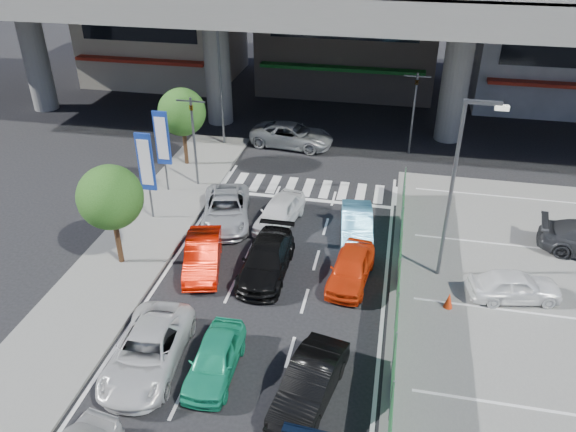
% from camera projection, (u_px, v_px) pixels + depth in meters
% --- Properties ---
extents(ground, '(120.00, 120.00, 0.00)m').
position_uv_depth(ground, '(248.00, 346.00, 20.86)').
color(ground, black).
rests_on(ground, ground).
extents(parking_lot, '(12.00, 28.00, 0.06)m').
position_uv_depth(parking_lot, '(551.00, 350.00, 20.62)').
color(parking_lot, slate).
rests_on(parking_lot, ground).
extents(sidewalk_left, '(4.00, 30.00, 0.12)m').
position_uv_depth(sidewalk_left, '(122.00, 262.00, 25.42)').
color(sidewalk_left, slate).
rests_on(sidewalk_left, ground).
extents(fence_run, '(0.16, 22.00, 1.80)m').
position_uv_depth(fence_run, '(396.00, 329.00, 20.33)').
color(fence_run, '#1C522A').
rests_on(fence_run, ground).
extents(building_west, '(12.00, 10.90, 13.00)m').
position_uv_depth(building_west, '(161.00, 0.00, 47.35)').
color(building_west, '#ABA28A').
rests_on(building_west, ground).
extents(building_east, '(12.00, 10.90, 12.00)m').
position_uv_depth(building_east, '(563.00, 22.00, 42.05)').
color(building_east, gray).
rests_on(building_east, ground).
extents(traffic_light_left, '(1.60, 1.24, 5.20)m').
position_uv_depth(traffic_light_left, '(192.00, 120.00, 30.08)').
color(traffic_light_left, '#595B60').
rests_on(traffic_light_left, ground).
extents(traffic_light_right, '(1.60, 1.24, 5.20)m').
position_uv_depth(traffic_light_right, '(416.00, 94.00, 33.96)').
color(traffic_light_right, '#595B60').
rests_on(traffic_light_right, ground).
extents(street_lamp_right, '(1.65, 0.22, 8.00)m').
position_uv_depth(street_lamp_right, '(458.00, 178.00, 22.26)').
color(street_lamp_right, '#595B60').
rests_on(street_lamp_right, ground).
extents(street_lamp_left, '(1.65, 0.22, 8.00)m').
position_uv_depth(street_lamp_left, '(223.00, 73.00, 34.75)').
color(street_lamp_left, '#595B60').
rests_on(street_lamp_left, ground).
extents(signboard_near, '(0.80, 0.14, 4.70)m').
position_uv_depth(signboard_near, '(146.00, 165.00, 27.31)').
color(signboard_near, '#595B60').
rests_on(signboard_near, ground).
extents(signboard_far, '(0.80, 0.14, 4.70)m').
position_uv_depth(signboard_far, '(162.00, 141.00, 29.91)').
color(signboard_far, '#595B60').
rests_on(signboard_far, ground).
extents(tree_near, '(2.80, 2.80, 4.80)m').
position_uv_depth(tree_near, '(110.00, 198.00, 23.74)').
color(tree_near, '#382314').
rests_on(tree_near, ground).
extents(tree_far, '(2.80, 2.80, 4.80)m').
position_uv_depth(tree_far, '(182.00, 112.00, 32.75)').
color(tree_far, '#382314').
rests_on(tree_far, ground).
extents(sedan_white_mid_left, '(2.65, 5.12, 1.38)m').
position_uv_depth(sedan_white_mid_left, '(148.00, 351.00, 19.66)').
color(sedan_white_mid_left, silver).
rests_on(sedan_white_mid_left, ground).
extents(taxi_teal_mid, '(1.59, 3.82, 1.29)m').
position_uv_depth(taxi_teal_mid, '(215.00, 359.00, 19.40)').
color(taxi_teal_mid, '#1DA97B').
rests_on(taxi_teal_mid, ground).
extents(hatch_black_mid_right, '(2.25, 4.39, 1.38)m').
position_uv_depth(hatch_black_mid_right, '(310.00, 383.00, 18.38)').
color(hatch_black_mid_right, black).
rests_on(hatch_black_mid_right, ground).
extents(taxi_orange_left, '(2.47, 4.42, 1.38)m').
position_uv_depth(taxi_orange_left, '(203.00, 255.00, 24.79)').
color(taxi_orange_left, '#F81703').
rests_on(taxi_orange_left, ground).
extents(sedan_black_mid, '(1.97, 4.77, 1.38)m').
position_uv_depth(sedan_black_mid, '(267.00, 260.00, 24.47)').
color(sedan_black_mid, black).
rests_on(sedan_black_mid, ground).
extents(taxi_orange_right, '(2.02, 4.13, 1.35)m').
position_uv_depth(taxi_orange_right, '(351.00, 268.00, 23.97)').
color(taxi_orange_right, red).
rests_on(taxi_orange_right, ground).
extents(wagon_silver_front_left, '(3.47, 5.38, 1.38)m').
position_uv_depth(wagon_silver_front_left, '(226.00, 210.00, 28.28)').
color(wagon_silver_front_left, '#A7AAB0').
rests_on(wagon_silver_front_left, ground).
extents(sedan_white_front_mid, '(2.29, 4.27, 1.38)m').
position_uv_depth(sedan_white_front_mid, '(280.00, 212.00, 28.09)').
color(sedan_white_front_mid, white).
rests_on(sedan_white_front_mid, ground).
extents(kei_truck_front_right, '(1.94, 4.33, 1.38)m').
position_uv_depth(kei_truck_front_right, '(357.00, 225.00, 26.97)').
color(kei_truck_front_right, '#54ADDA').
rests_on(kei_truck_front_right, ground).
extents(crossing_wagon_silver, '(5.62, 3.05, 1.50)m').
position_uv_depth(crossing_wagon_silver, '(292.00, 135.00, 36.62)').
color(crossing_wagon_silver, '#919598').
rests_on(crossing_wagon_silver, ground).
extents(parked_sedan_white, '(3.94, 2.19, 1.27)m').
position_uv_depth(parked_sedan_white, '(515.00, 286.00, 22.88)').
color(parked_sedan_white, white).
rests_on(parked_sedan_white, parking_lot).
extents(traffic_cone, '(0.45, 0.45, 0.70)m').
position_uv_depth(traffic_cone, '(449.00, 300.00, 22.52)').
color(traffic_cone, red).
rests_on(traffic_cone, parking_lot).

